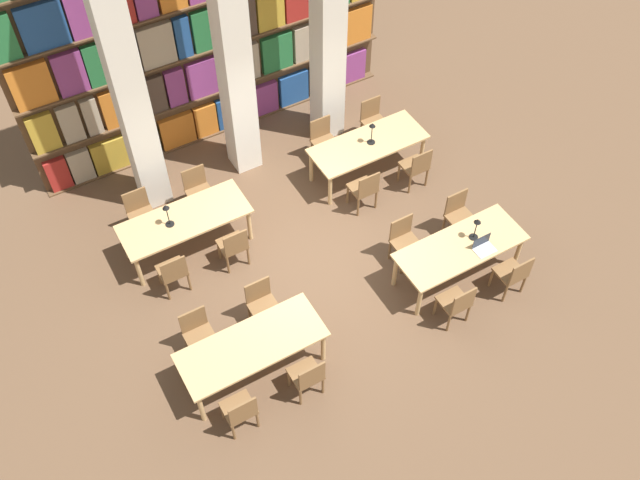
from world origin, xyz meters
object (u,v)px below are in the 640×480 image
desk_lamp_1 (167,212)px  reading_table_3 (368,146)px  pillar_center (229,19)px  chair_6 (513,274)px  chair_4 (457,303)px  desk_lamp_0 (477,225)px  chair_9 (141,213)px  chair_7 (459,214)px  reading_table_1 (460,249)px  chair_8 (173,272)px  chair_15 (373,120)px  chair_0 (240,411)px  chair_2 (308,376)px  chair_5 (404,240)px  chair_14 (416,166)px  chair_1 (198,333)px  chair_13 (323,140)px  chair_12 (365,189)px  reading_table_0 (252,347)px  chair_11 (198,190)px  desk_lamp_2 (372,130)px  laptop (484,247)px  reading_table_2 (185,222)px  pillar_left (119,55)px  chair_3 (262,303)px

desk_lamp_1 → reading_table_3: (3.69, 0.01, -0.38)m
pillar_center → chair_6: bearing=-63.7°
chair_4 → desk_lamp_0: (0.82, 0.73, 0.54)m
chair_9 → reading_table_3: size_ratio=0.42×
chair_6 → chair_7: bearing=90.0°
desk_lamp_0 → reading_table_1: bearing=-171.3°
chair_8 → chair_15: bearing=17.1°
chair_0 → chair_6: bearing=-0.6°
chair_2 → desk_lamp_0: size_ratio=2.06×
chair_5 → chair_14: same height
chair_1 → chair_14: 4.79m
chair_7 → chair_13: (-1.03, 2.64, 0.00)m
chair_9 → chair_12: size_ratio=1.00×
chair_6 → chair_9: size_ratio=1.00×
reading_table_0 → reading_table_3: size_ratio=1.00×
chair_11 → desk_lamp_2: desk_lamp_2 is taller
reading_table_0 → desk_lamp_2: desk_lamp_2 is taller
chair_9 → chair_14: (4.52, -1.38, 0.00)m
pillar_center → reading_table_1: pillar_center is taller
chair_5 → chair_12: bearing=-92.1°
pillar_center → desk_lamp_1: bearing=-144.6°
laptop → chair_9: size_ratio=0.36×
pillar_center → chair_5: (1.23, -3.29, -2.52)m
chair_0 → chair_15: (4.63, 3.97, 0.00)m
reading_table_2 → chair_4: bearing=-48.8°
pillar_center → desk_lamp_2: 3.01m
reading_table_1 → chair_5: bearing=128.6°
chair_0 → chair_4: 3.53m
chair_1 → laptop: laptop is taller
pillar_left → reading_table_1: bearing=-48.5°
chair_7 → chair_11: same height
chair_8 → desk_lamp_1: size_ratio=1.95×
desk_lamp_0 → reading_table_2: (-3.72, 2.59, -0.37)m
chair_15 → chair_14: bearing=90.0°
chair_7 → chair_12: 1.62m
reading_table_2 → chair_13: (2.95, 0.70, -0.17)m
reading_table_0 → chair_5: size_ratio=2.35×
chair_5 → desk_lamp_2: size_ratio=1.99×
chair_2 → chair_8: 2.74m
chair_0 → chair_2: size_ratio=1.00×
pillar_left → chair_12: pillar_left is taller
desk_lamp_2 → desk_lamp_0: bearing=-84.9°
chair_3 → chair_8: (-0.92, 1.20, 0.00)m
reading_table_0 → reading_table_1: bearing=-0.8°
desk_lamp_1 → chair_14: desk_lamp_1 is taller
chair_3 → chair_15: size_ratio=1.00×
chair_4 → reading_table_3: bearing=80.7°
chair_3 → desk_lamp_2: 3.66m
chair_6 → laptop: size_ratio=2.75×
chair_9 → chair_15: bearing=-179.9°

